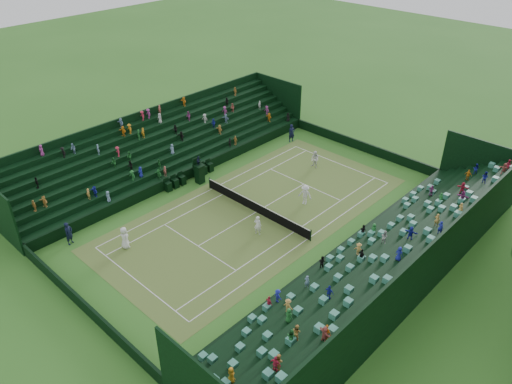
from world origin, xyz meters
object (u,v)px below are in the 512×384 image
at_px(tennis_net, 256,207).
at_px(umpire_chair, 199,171).
at_px(player_near_west, 125,238).
at_px(player_far_west, 315,159).
at_px(player_near_east, 258,225).
at_px(player_far_east, 305,195).

bearing_deg(tennis_net, umpire_chair, 179.65).
relative_size(tennis_net, player_near_west, 6.42).
bearing_deg(player_near_west, player_far_west, -97.30).
height_order(player_near_west, player_near_east, player_near_west).
distance_m(tennis_net, player_near_west, 10.95).
height_order(tennis_net, player_far_east, player_far_east).
xyz_separation_m(umpire_chair, player_near_west, (3.34, -10.30, -0.25)).
distance_m(tennis_net, player_far_east, 4.41).
relative_size(umpire_chair, player_near_east, 1.62).
distance_m(tennis_net, player_near_east, 3.08).
relative_size(player_far_west, player_far_east, 0.92).
height_order(tennis_net, player_near_east, player_near_east).
xyz_separation_m(player_near_west, player_near_east, (6.04, 8.13, -0.07)).
bearing_deg(player_far_east, player_near_west, -130.78).
bearing_deg(player_near_east, umpire_chair, -32.02).
distance_m(umpire_chair, player_near_east, 9.63).
relative_size(tennis_net, player_near_east, 6.94).
bearing_deg(player_far_west, umpire_chair, -117.18).
bearing_deg(player_far_east, umpire_chair, -175.63).
xyz_separation_m(player_far_west, player_far_east, (3.42, -5.81, 0.07)).
xyz_separation_m(player_near_west, player_far_west, (2.53, 19.91, -0.06)).
bearing_deg(player_far_east, player_far_west, 102.61).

